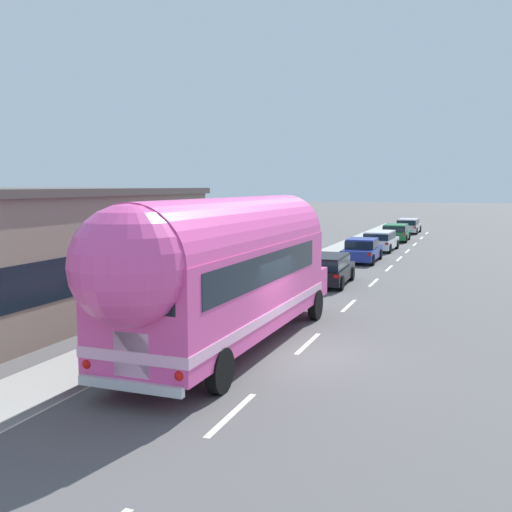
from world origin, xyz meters
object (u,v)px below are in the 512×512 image
(car_lead, at_px, (326,267))
(car_second, at_px, (362,249))
(painted_bus, at_px, (224,268))
(car_fifth, at_px, (408,225))
(car_fourth, at_px, (396,231))
(car_third, at_px, (380,239))

(car_lead, relative_size, car_second, 0.98)
(painted_bus, distance_m, car_lead, 11.89)
(painted_bus, xyz_separation_m, car_fifth, (0.19, 43.35, -1.51))
(car_fourth, bearing_deg, car_third, -90.52)
(car_fourth, relative_size, car_fifth, 0.96)
(car_lead, distance_m, car_third, 15.16)
(car_third, distance_m, car_fourth, 7.76)
(car_fifth, bearing_deg, car_second, -90.65)
(painted_bus, height_order, car_second, painted_bus)
(car_fourth, xyz_separation_m, car_fifth, (0.07, 8.64, 0.00))
(car_lead, relative_size, car_fourth, 0.99)
(car_lead, height_order, car_fifth, same)
(car_third, xyz_separation_m, car_fourth, (0.07, 7.76, -0.00))
(car_second, bearing_deg, car_third, 88.95)
(car_second, height_order, car_fifth, same)
(painted_bus, distance_m, car_fourth, 34.74)
(painted_bus, bearing_deg, car_third, 89.89)
(car_second, distance_m, car_third, 6.34)
(painted_bus, height_order, car_lead, painted_bus)
(painted_bus, xyz_separation_m, car_second, (-0.07, 20.61, -1.57))
(painted_bus, relative_size, car_third, 2.63)
(car_lead, height_order, car_third, same)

